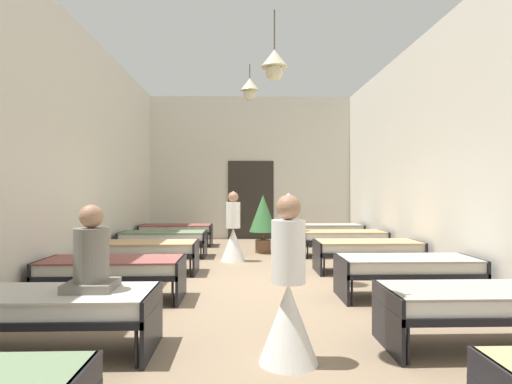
# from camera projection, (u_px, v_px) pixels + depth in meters

# --- Properties ---
(ground_plane) EXTENTS (6.77, 13.40, 0.10)m
(ground_plane) POSITION_uv_depth(u_px,v_px,m) (259.00, 287.00, 6.89)
(ground_plane) COLOR #8C755B
(room_shell) EXTENTS (6.57, 13.00, 4.39)m
(room_shell) POSITION_uv_depth(u_px,v_px,m) (256.00, 154.00, 8.23)
(room_shell) COLOR silver
(room_shell) RESTS_ON ground
(bed_left_row_1) EXTENTS (1.90, 0.84, 0.57)m
(bed_left_row_1) POSITION_uv_depth(u_px,v_px,m) (51.00, 306.00, 3.97)
(bed_left_row_1) COLOR black
(bed_left_row_1) RESTS_ON ground
(bed_right_row_1) EXTENTS (1.90, 0.84, 0.57)m
(bed_right_row_1) POSITION_uv_depth(u_px,v_px,m) (484.00, 302.00, 4.10)
(bed_right_row_1) COLOR black
(bed_right_row_1) RESTS_ON ground
(bed_left_row_2) EXTENTS (1.90, 0.84, 0.57)m
(bed_left_row_2) POSITION_uv_depth(u_px,v_px,m) (113.00, 268.00, 5.87)
(bed_left_row_2) COLOR black
(bed_left_row_2) RESTS_ON ground
(bed_right_row_2) EXTENTS (1.90, 0.84, 0.57)m
(bed_right_row_2) POSITION_uv_depth(u_px,v_px,m) (407.00, 267.00, 6.00)
(bed_right_row_2) COLOR black
(bed_right_row_2) RESTS_ON ground
(bed_left_row_3) EXTENTS (1.90, 0.84, 0.57)m
(bed_left_row_3) POSITION_uv_depth(u_px,v_px,m) (144.00, 249.00, 7.77)
(bed_left_row_3) COLOR black
(bed_left_row_3) RESTS_ON ground
(bed_right_row_3) EXTENTS (1.90, 0.84, 0.57)m
(bed_right_row_3) POSITION_uv_depth(u_px,v_px,m) (367.00, 248.00, 7.90)
(bed_right_row_3) COLOR black
(bed_right_row_3) RESTS_ON ground
(bed_left_row_4) EXTENTS (1.90, 0.84, 0.57)m
(bed_left_row_4) POSITION_uv_depth(u_px,v_px,m) (164.00, 238.00, 9.67)
(bed_left_row_4) COLOR black
(bed_left_row_4) RESTS_ON ground
(bed_right_row_4) EXTENTS (1.90, 0.84, 0.57)m
(bed_right_row_4) POSITION_uv_depth(u_px,v_px,m) (343.00, 237.00, 9.80)
(bed_right_row_4) COLOR black
(bed_right_row_4) RESTS_ON ground
(bed_left_row_5) EXTENTS (1.90, 0.84, 0.57)m
(bed_left_row_5) POSITION_uv_depth(u_px,v_px,m) (176.00, 230.00, 11.56)
(bed_left_row_5) COLOR black
(bed_left_row_5) RESTS_ON ground
(bed_right_row_5) EXTENTS (1.90, 0.84, 0.57)m
(bed_right_row_5) POSITION_uv_depth(u_px,v_px,m) (327.00, 229.00, 11.70)
(bed_right_row_5) COLOR black
(bed_right_row_5) RESTS_ON ground
(nurse_near_aisle) EXTENTS (0.52, 0.52, 1.49)m
(nurse_near_aisle) POSITION_uv_depth(u_px,v_px,m) (233.00, 236.00, 9.12)
(nurse_near_aisle) COLOR white
(nurse_near_aisle) RESTS_ON ground
(nurse_mid_aisle) EXTENTS (0.52, 0.52, 1.49)m
(nurse_mid_aisle) POSITION_uv_depth(u_px,v_px,m) (288.00, 302.00, 3.76)
(nurse_mid_aisle) COLOR white
(nurse_mid_aisle) RESTS_ON ground
(patient_seated_primary) EXTENTS (0.44, 0.44, 0.80)m
(patient_seated_primary) POSITION_uv_depth(u_px,v_px,m) (91.00, 258.00, 4.04)
(patient_seated_primary) COLOR slate
(patient_seated_primary) RESTS_ON bed_left_row_1
(potted_plant) EXTENTS (0.66, 0.66, 1.39)m
(potted_plant) POSITION_uv_depth(u_px,v_px,m) (263.00, 216.00, 10.33)
(potted_plant) COLOR brown
(potted_plant) RESTS_ON ground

